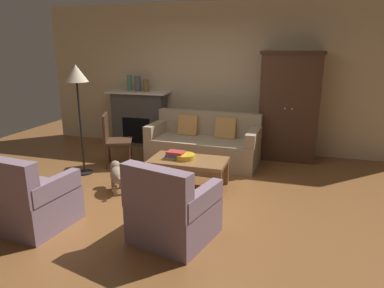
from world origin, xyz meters
name	(u,v)px	position (x,y,z in m)	size (l,w,h in m)	color
ground_plane	(173,197)	(0.00, 0.00, 0.00)	(9.60, 9.60, 0.00)	brown
back_wall	(216,78)	(0.00, 2.55, 1.40)	(7.20, 0.10, 2.80)	beige
fireplace	(140,118)	(-1.55, 2.30, 0.57)	(1.26, 0.48, 1.12)	#4C4947
armoire	(289,106)	(1.40, 2.22, 0.96)	(1.06, 0.57, 1.92)	#472D1E
couch	(204,144)	(0.01, 1.59, 0.32)	(1.96, 0.94, 0.86)	tan
coffee_table	(188,163)	(0.09, 0.41, 0.37)	(1.10, 0.60, 0.42)	olive
fruit_bowl	(185,157)	(0.04, 0.41, 0.46)	(0.29, 0.29, 0.07)	gold
book_stack	(175,155)	(-0.10, 0.39, 0.47)	(0.26, 0.19, 0.11)	gold
mantel_vase_jade	(130,83)	(-1.73, 2.28, 1.28)	(0.09, 0.09, 0.32)	slate
mantel_vase_slate	(138,84)	(-1.55, 2.28, 1.27)	(0.12, 0.12, 0.30)	#565B66
mantel_vase_bronze	(146,85)	(-1.37, 2.28, 1.24)	(0.11, 0.11, 0.24)	olive
armchair_near_left	(31,201)	(-1.26, -1.22, 0.32)	(0.85, 0.85, 0.88)	gray
armchair_near_right	(172,212)	(0.35, -1.01, 0.32)	(0.93, 0.93, 0.88)	gray
side_chair_wooden	(113,137)	(-1.42, 0.95, 0.51)	(0.58, 0.58, 0.90)	#472D1E
floor_lamp	(77,80)	(-1.69, 0.46, 1.50)	(0.36, 0.36, 1.73)	black
dog	(117,175)	(-0.83, -0.03, 0.25)	(0.41, 0.49, 0.39)	gray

